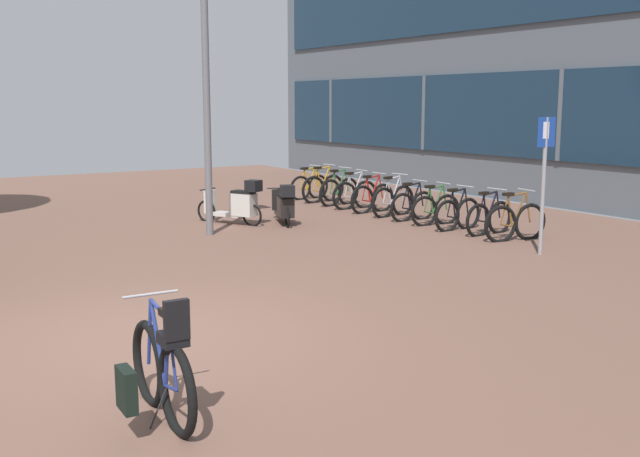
# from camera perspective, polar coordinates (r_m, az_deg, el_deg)

# --- Properties ---
(ground) EXTENTS (21.00, 40.00, 0.13)m
(ground) POSITION_cam_1_polar(r_m,az_deg,el_deg) (9.20, -4.55, -7.01)
(ground) COLOR #2A202F
(bicycle_foreground) EXTENTS (0.70, 1.49, 1.14)m
(bicycle_foreground) POSITION_cam_1_polar(r_m,az_deg,el_deg) (6.39, -12.16, -10.72)
(bicycle_foreground) COLOR black
(bicycle_foreground) RESTS_ON ground
(bicycle_rack_00) EXTENTS (1.42, 0.48, 1.01)m
(bicycle_rack_00) POSITION_cam_1_polar(r_m,az_deg,el_deg) (14.63, 14.75, 0.47)
(bicycle_rack_00) COLOR black
(bicycle_rack_00) RESTS_ON ground
(bicycle_rack_01) EXTENTS (1.33, 0.48, 0.95)m
(bicycle_rack_01) POSITION_cam_1_polar(r_m,az_deg,el_deg) (15.17, 12.83, 0.79)
(bicycle_rack_01) COLOR black
(bicycle_rack_01) RESTS_ON ground
(bicycle_rack_02) EXTENTS (1.28, 0.48, 0.94)m
(bicycle_rack_02) POSITION_cam_1_polar(r_m,az_deg,el_deg) (15.59, 10.51, 1.10)
(bicycle_rack_02) COLOR black
(bicycle_rack_02) RESTS_ON ground
(bicycle_rack_03) EXTENTS (1.27, 0.48, 0.94)m
(bicycle_rack_03) POSITION_cam_1_polar(r_m,az_deg,el_deg) (16.16, 8.85, 1.44)
(bicycle_rack_03) COLOR black
(bicycle_rack_03) RESTS_ON ground
(bicycle_rack_04) EXTENTS (1.27, 0.48, 0.93)m
(bicycle_rack_04) POSITION_cam_1_polar(r_m,az_deg,el_deg) (16.70, 7.12, 1.74)
(bicycle_rack_04) COLOR black
(bicycle_rack_04) RESTS_ON ground
(bicycle_rack_05) EXTENTS (1.40, 0.48, 1.01)m
(bicycle_rack_05) POSITION_cam_1_polar(r_m,az_deg,el_deg) (17.28, 5.63, 2.12)
(bicycle_rack_05) COLOR black
(bicycle_rack_05) RESTS_ON ground
(bicycle_rack_06) EXTENTS (1.35, 0.48, 0.98)m
(bicycle_rack_06) POSITION_cam_1_polar(r_m,az_deg,el_deg) (17.83, 4.04, 2.34)
(bicycle_rack_06) COLOR black
(bicycle_rack_06) RESTS_ON ground
(bicycle_rack_07) EXTENTS (1.35, 0.48, 1.00)m
(bicycle_rack_07) POSITION_cam_1_polar(r_m,az_deg,el_deg) (18.43, 2.70, 2.61)
(bicycle_rack_07) COLOR black
(bicycle_rack_07) RESTS_ON ground
(bicycle_rack_08) EXTENTS (1.35, 0.48, 1.00)m
(bicycle_rack_08) POSITION_cam_1_polar(r_m,az_deg,el_deg) (19.05, 1.48, 2.85)
(bicycle_rack_08) COLOR black
(bicycle_rack_08) RESTS_ON ground
(bicycle_rack_09) EXTENTS (1.40, 0.48, 1.03)m
(bicycle_rack_09) POSITION_cam_1_polar(r_m,az_deg,el_deg) (19.65, 0.23, 3.09)
(bicycle_rack_09) COLOR black
(bicycle_rack_09) RESTS_ON ground
(bicycle_rack_10) EXTENTS (1.28, 0.48, 0.95)m
(bicycle_rack_10) POSITION_cam_1_polar(r_m,az_deg,el_deg) (20.29, -0.83, 3.22)
(bicycle_rack_10) COLOR black
(bicycle_rack_10) RESTS_ON ground
(scooter_near) EXTENTS (0.99, 1.57, 1.01)m
(scooter_near) POSITION_cam_1_polar(r_m,az_deg,el_deg) (16.10, -6.35, 1.90)
(scooter_near) COLOR black
(scooter_near) RESTS_ON ground
(scooter_mid) EXTENTS (0.91, 1.71, 0.92)m
(scooter_mid) POSITION_cam_1_polar(r_m,az_deg,el_deg) (16.07, -2.75, 1.79)
(scooter_mid) COLOR black
(scooter_mid) RESTS_ON ground
(parking_sign) EXTENTS (0.40, 0.07, 2.36)m
(parking_sign) POSITION_cam_1_polar(r_m,az_deg,el_deg) (13.25, 16.82, 4.31)
(parking_sign) COLOR gray
(parking_sign) RESTS_ON ground
(lamp_post) EXTENTS (0.20, 0.52, 5.53)m
(lamp_post) POSITION_cam_1_polar(r_m,az_deg,el_deg) (14.77, -8.74, 11.40)
(lamp_post) COLOR slate
(lamp_post) RESTS_ON ground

